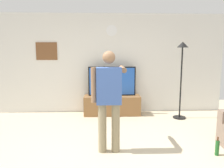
% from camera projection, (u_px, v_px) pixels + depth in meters
% --- Properties ---
extents(ground_plane, '(8.40, 8.40, 0.00)m').
position_uv_depth(ground_plane, '(114.00, 162.00, 3.52)').
color(ground_plane, beige).
extents(back_wall, '(6.40, 0.10, 2.70)m').
position_uv_depth(back_wall, '(108.00, 64.00, 6.22)').
color(back_wall, silver).
rests_on(back_wall, ground_plane).
extents(tv_stand, '(1.50, 0.50, 0.51)m').
position_uv_depth(tv_stand, '(112.00, 105.00, 6.05)').
color(tv_stand, olive).
rests_on(tv_stand, ground_plane).
extents(television, '(1.26, 0.07, 0.78)m').
position_uv_depth(television, '(112.00, 81.00, 6.00)').
color(television, black).
rests_on(television, tv_stand).
extents(wall_clock, '(0.29, 0.03, 0.29)m').
position_uv_depth(wall_clock, '(112.00, 31.00, 6.03)').
color(wall_clock, white).
extents(framed_picture, '(0.56, 0.04, 0.47)m').
position_uv_depth(framed_picture, '(47.00, 51.00, 6.05)').
color(framed_picture, brown).
extents(floor_lamp, '(0.32, 0.32, 1.93)m').
position_uv_depth(floor_lamp, '(182.00, 64.00, 5.55)').
color(floor_lamp, black).
rests_on(floor_lamp, ground_plane).
extents(person_standing_nearer_lamp, '(0.59, 0.78, 1.72)m').
position_uv_depth(person_standing_nearer_lamp, '(109.00, 96.00, 3.74)').
color(person_standing_nearer_lamp, gray).
rests_on(person_standing_nearer_lamp, ground_plane).
extents(beverage_bottle, '(0.07, 0.07, 0.32)m').
position_uv_depth(beverage_bottle, '(217.00, 148.00, 3.72)').
color(beverage_bottle, '#1E5923').
rests_on(beverage_bottle, ground_plane).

